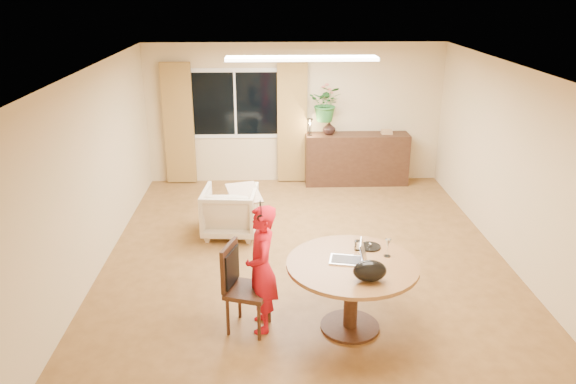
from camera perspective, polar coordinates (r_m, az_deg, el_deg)
The scene contains 24 objects.
floor at distance 7.92m, azimuth 1.75°, elevation -6.46°, with size 6.50×6.50×0.00m, color brown.
ceiling at distance 7.13m, azimuth 1.98°, elevation 12.51°, with size 6.50×6.50×0.00m, color white.
wall_back at distance 10.56m, azimuth 0.68°, elevation 7.95°, with size 5.50×5.50×0.00m, color beige.
wall_left at distance 7.75m, azimuth -18.91°, elevation 2.17°, with size 6.50×6.50×0.00m, color beige.
wall_right at distance 8.09m, azimuth 21.70°, elevation 2.56°, with size 6.50×6.50×0.00m, color beige.
window at distance 10.51m, azimuth -5.39°, elevation 8.92°, with size 1.70×0.03×1.30m.
curtain_left at distance 10.62m, azimuth -11.05°, elevation 6.79°, with size 0.55×0.08×2.25m, color olive.
curtain_right at distance 10.50m, azimuth 0.42°, elevation 7.02°, with size 0.55×0.08×2.25m, color olive.
ceiling_panel at distance 8.33m, azimuth 1.39°, elevation 13.41°, with size 2.20×0.35×0.05m, color white.
dining_table at distance 6.11m, azimuth 6.51°, elevation -8.59°, with size 1.41×1.41×0.80m.
dining_chair at distance 6.14m, azimuth -4.05°, elevation -9.76°, with size 0.48×0.44×1.00m, color black, non-canonical shape.
child at distance 6.06m, azimuth -2.69°, elevation -7.82°, with size 0.34×0.52×1.44m, color #B6230E.
laptop at distance 6.01m, azimuth 5.99°, elevation -5.90°, with size 0.38×0.25×0.25m, color #B7B7BC, non-canonical shape.
tumbler at distance 6.29m, azimuth 7.11°, elevation -5.40°, with size 0.08×0.08×0.11m, color white, non-canonical shape.
wine_glass at distance 6.18m, azimuth 10.09°, elevation -5.58°, with size 0.07×0.07×0.21m, color white, non-canonical shape.
pot_lid at distance 6.37m, azimuth 8.33°, elevation -5.45°, with size 0.24×0.24×0.04m, color white, non-canonical shape.
handbag at distance 5.65m, azimuth 8.31°, elevation -7.94°, with size 0.34×0.20×0.23m, color black, non-canonical shape.
armchair at distance 8.48m, azimuth -5.88°, elevation -1.96°, with size 0.79×0.81×0.74m, color beige.
throw at distance 8.28m, azimuth -4.50°, elevation 0.38°, with size 0.45×0.55×0.03m, color beige, non-canonical shape.
sideboard at distance 10.66m, azimuth 6.97°, elevation 3.36°, with size 1.92×0.47×0.96m, color black.
vase at distance 10.43m, azimuth 4.20°, elevation 6.52°, with size 0.24×0.24×0.25m, color black.
bouquet at distance 10.32m, azimuth 3.92°, elevation 8.96°, with size 0.59×0.51×0.66m, color #245C22.
book_stack at distance 10.62m, azimuth 10.00°, elevation 6.05°, with size 0.20×0.15×0.08m, color brown, non-canonical shape.
desk_lamp at distance 10.34m, azimuth 2.23°, elevation 6.65°, with size 0.13×0.13×0.32m, color black, non-canonical shape.
Camera 1 is at (-0.49, -7.05, 3.58)m, focal length 35.00 mm.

